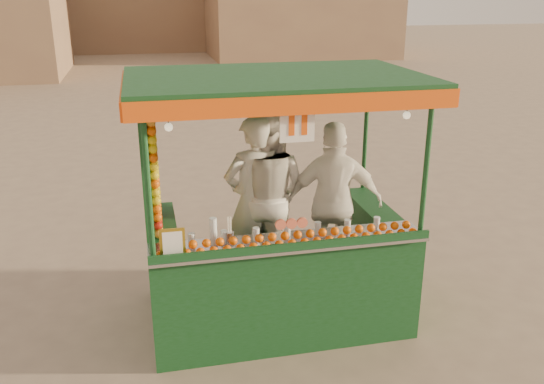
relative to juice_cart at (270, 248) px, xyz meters
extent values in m
plane|color=#766454|center=(-0.11, 0.25, -0.84)|extent=(90.00, 90.00, 0.00)
cube|color=#83654A|center=(6.89, 24.25, 1.66)|extent=(9.00, 6.00, 5.00)
cube|color=#0F3914|center=(0.07, 0.13, -0.69)|extent=(2.62, 1.61, 0.30)
cylinder|color=black|center=(-0.83, 0.13, -0.66)|extent=(0.36, 0.10, 0.36)
cylinder|color=black|center=(0.98, 0.13, -0.66)|extent=(0.36, 0.10, 0.36)
cube|color=#0F3914|center=(0.07, -0.53, -0.13)|extent=(2.62, 0.30, 0.81)
cube|color=#0F3914|center=(-1.09, 0.23, -0.13)|extent=(0.30, 1.31, 0.81)
cube|color=#0F3914|center=(1.23, 0.23, -0.13)|extent=(0.30, 1.31, 0.81)
cube|color=#B2B2B7|center=(0.07, -0.50, 0.28)|extent=(2.62, 0.46, 0.03)
cylinder|color=#0F3914|center=(-1.19, -0.63, 0.98)|extent=(0.05, 0.05, 1.41)
cylinder|color=#0F3914|center=(1.33, -0.63, 0.98)|extent=(0.05, 0.05, 1.41)
cylinder|color=#0F3914|center=(-1.19, 0.88, 0.98)|extent=(0.05, 0.05, 1.41)
cylinder|color=#0F3914|center=(1.33, 0.88, 0.98)|extent=(0.05, 0.05, 1.41)
cube|color=#0F3914|center=(0.07, 0.13, 1.72)|extent=(2.82, 1.81, 0.08)
cube|color=#E24D0C|center=(0.07, -0.78, 1.64)|extent=(2.82, 0.04, 0.16)
cube|color=#E24D0C|center=(0.07, 1.03, 1.64)|extent=(2.82, 0.04, 0.16)
cube|color=#E24D0C|center=(-1.34, 0.13, 1.64)|extent=(0.04, 1.81, 0.16)
cube|color=#E24D0C|center=(1.49, 0.13, 1.64)|extent=(0.04, 1.81, 0.16)
cylinder|color=#D95F42|center=(0.05, -0.63, 0.53)|extent=(0.10, 0.03, 0.10)
cube|color=#B68F22|center=(-1.01, -0.63, 0.44)|extent=(0.22, 0.02, 0.28)
cube|color=white|center=(0.07, -0.70, 1.46)|extent=(0.30, 0.02, 0.30)
sphere|color=#FFE5B2|center=(-0.98, -0.56, 1.46)|extent=(0.07, 0.07, 0.07)
sphere|color=#FFE5B2|center=(1.13, -0.56, 1.46)|extent=(0.07, 0.07, 0.07)
imported|color=beige|center=(-0.09, 0.38, 0.40)|extent=(0.76, 0.59, 1.87)
imported|color=silver|center=(0.06, 0.46, 0.43)|extent=(1.19, 1.13, 1.93)
imported|color=white|center=(0.75, 0.23, 0.35)|extent=(1.11, 0.63, 1.78)
camera|label=1|loc=(-1.18, -5.31, 2.56)|focal=38.28mm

